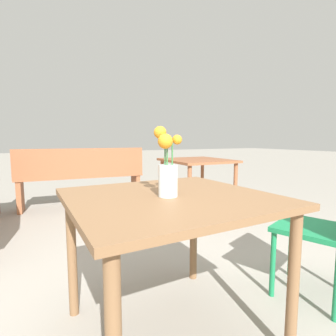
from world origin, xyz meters
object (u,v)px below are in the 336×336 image
at_px(flower_vase, 167,171).
at_px(table_back, 197,167).
at_px(table_front, 170,214).
at_px(bench_near, 82,175).
at_px(cafe_chair, 329,221).

distance_m(flower_vase, table_back, 2.33).
bearing_deg(table_front, flower_vase, -140.87).
relative_size(table_front, flower_vase, 2.94).
relative_size(table_front, bench_near, 0.55).
height_order(flower_vase, cafe_chair, flower_vase).
bearing_deg(bench_near, table_front, -89.83).
distance_m(flower_vase, cafe_chair, 1.05).
height_order(table_front, bench_near, bench_near).
bearing_deg(table_back, bench_near, 146.40).
bearing_deg(cafe_chair, flower_vase, 171.21).
distance_m(table_front, bench_near, 2.76).
bearing_deg(bench_near, table_back, -33.60).
relative_size(flower_vase, bench_near, 0.19).
relative_size(table_front, cafe_chair, 1.11).
bearing_deg(bench_near, flower_vase, -90.34).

